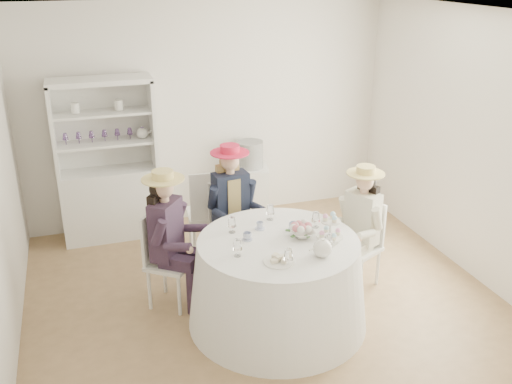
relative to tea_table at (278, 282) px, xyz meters
name	(u,v)px	position (x,y,z in m)	size (l,w,h in m)	color
ground	(259,292)	(-0.01, 0.50, -0.41)	(4.50, 4.50, 0.00)	olive
ceiling	(260,12)	(-0.01, 0.50, 2.29)	(4.50, 4.50, 0.00)	white
wall_back	(208,114)	(-0.01, 2.50, 0.94)	(4.50, 4.50, 0.00)	silver
wall_front	(363,271)	(-0.01, -1.50, 0.94)	(4.50, 4.50, 0.00)	silver
wall_right	(466,143)	(2.24, 0.50, 0.94)	(4.50, 4.50, 0.00)	silver
tea_table	(278,282)	(0.00, 0.00, 0.00)	(1.63, 1.63, 0.82)	white
hutch	(110,183)	(-1.27, 2.27, 0.27)	(1.18, 0.57, 1.91)	silver
side_table	(250,192)	(0.45, 2.25, -0.06)	(0.44, 0.44, 0.69)	silver
hatbox	(250,154)	(0.45, 2.25, 0.45)	(0.33, 0.33, 0.33)	black
guest_left	(169,232)	(-0.87, 0.57, 0.36)	(0.59, 0.56, 1.37)	silver
guest_mid	(231,202)	(-0.14, 1.04, 0.38)	(0.52, 0.53, 1.40)	silver
guest_right	(361,220)	(0.99, 0.34, 0.32)	(0.55, 0.49, 1.29)	silver
spare_chair	(208,210)	(-0.30, 1.43, 0.14)	(0.45, 0.45, 1.03)	silver
teacup_a	(247,237)	(-0.25, 0.10, 0.44)	(0.08, 0.08, 0.06)	white
teacup_b	(260,226)	(-0.08, 0.27, 0.44)	(0.07, 0.07, 0.06)	white
teacup_c	(293,226)	(0.20, 0.16, 0.45)	(0.08, 0.08, 0.07)	white
flower_bowl	(303,234)	(0.23, 0.00, 0.44)	(0.21, 0.21, 0.05)	white
flower_arrangement	(299,228)	(0.20, 0.02, 0.50)	(0.18, 0.17, 0.07)	#CB6574
table_teapot	(323,248)	(0.25, -0.37, 0.48)	(0.22, 0.16, 0.17)	white
sandwich_plate	(279,260)	(-0.13, -0.36, 0.43)	(0.26, 0.26, 0.06)	white
cupcake_stand	(330,229)	(0.46, -0.08, 0.49)	(0.23, 0.23, 0.22)	white
stemware_set	(279,233)	(0.00, 0.00, 0.49)	(0.92, 0.96, 0.15)	white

